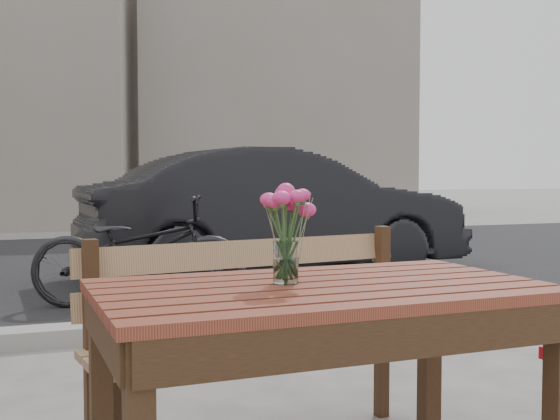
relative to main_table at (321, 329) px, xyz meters
name	(u,v)px	position (x,y,z in m)	size (l,w,h in m)	color
street	(122,287)	(0.08, 5.01, -0.65)	(30.00, 8.12, 0.12)	black
backdrop_buildings	(71,62)	(0.25, 14.34, 2.93)	(15.50, 4.00, 8.00)	gray
main_table	(321,329)	(0.00, 0.00, 0.00)	(1.33, 0.80, 0.81)	maroon
main_bench	(261,316)	(0.08, 0.80, -0.12)	(1.52, 0.64, 0.92)	#946A4C
main_vase	(286,221)	(-0.09, 0.05, 0.32)	(0.16, 0.16, 0.30)	white
parked_car	(276,213)	(1.83, 5.45, 0.03)	(1.49, 4.27, 1.41)	black
bicycle	(139,252)	(0.10, 4.06, -0.20)	(0.63, 1.82, 0.96)	black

